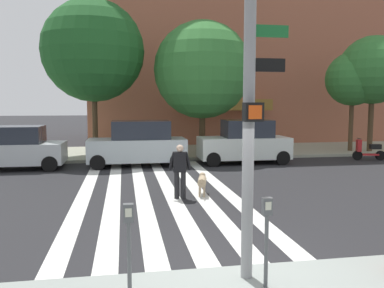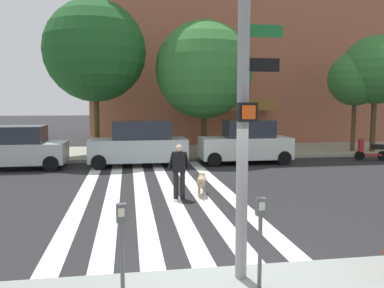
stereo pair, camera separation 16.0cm
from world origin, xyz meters
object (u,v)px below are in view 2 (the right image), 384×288
at_px(street_tree_nearest, 95,51).
at_px(street_tree_furthest, 376,70).
at_px(traffic_light_pole, 245,59).
at_px(parking_meter_curbside, 260,230).
at_px(street_tree_further, 355,79).
at_px(street_tree_middle, 204,70).
at_px(pedestrian_dog_walker, 179,168).
at_px(parked_scooter, 371,151).
at_px(parked_car_third_in_line, 246,143).
at_px(dog_on_leash, 202,181).
at_px(parking_meter_second_along, 122,238).
at_px(parked_car_behind_first, 139,144).
at_px(parked_car_near_curb, 12,148).

relative_size(street_tree_nearest, street_tree_furthest, 1.23).
xyz_separation_m(traffic_light_pole, parking_meter_curbside, (0.17, -0.34, -2.49)).
xyz_separation_m(street_tree_nearest, street_tree_further, (14.21, -0.23, -1.28)).
relative_size(street_tree_middle, pedestrian_dog_walker, 4.23).
height_order(parked_scooter, pedestrian_dog_walker, pedestrian_dog_walker).
relative_size(traffic_light_pole, street_tree_furthest, 0.90).
bearing_deg(parked_car_third_in_line, parked_scooter, -1.73).
distance_m(parked_scooter, street_tree_further, 4.66).
bearing_deg(parked_car_third_in_line, dog_on_leash, -118.16).
relative_size(parking_meter_second_along, street_tree_nearest, 0.17).
xyz_separation_m(street_tree_middle, street_tree_furthest, (9.66, -0.12, 0.12)).
height_order(street_tree_nearest, street_tree_further, street_tree_nearest).
height_order(street_tree_furthest, dog_on_leash, street_tree_furthest).
xyz_separation_m(parking_meter_curbside, parked_car_behind_first, (-1.40, 12.71, -0.03)).
height_order(parked_car_behind_first, street_tree_further, street_tree_further).
xyz_separation_m(parking_meter_second_along, parked_car_third_in_line, (5.63, 12.71, -0.05)).
xyz_separation_m(parking_meter_curbside, parking_meter_second_along, (-2.00, -0.01, 0.00)).
height_order(parked_car_third_in_line, street_tree_middle, street_tree_middle).
relative_size(parked_car_behind_first, street_tree_middle, 0.63).
relative_size(traffic_light_pole, dog_on_leash, 5.21).
height_order(traffic_light_pole, parked_car_third_in_line, traffic_light_pole).
height_order(parked_car_near_curb, street_tree_middle, street_tree_middle).
relative_size(traffic_light_pole, street_tree_middle, 0.84).
bearing_deg(street_tree_furthest, parking_meter_second_along, -132.65).
bearing_deg(parking_meter_second_along, parking_meter_curbside, 0.23).
height_order(parked_car_behind_first, street_tree_nearest, street_tree_nearest).
xyz_separation_m(parked_car_behind_first, pedestrian_dog_walker, (1.00, -6.48, -0.07)).
bearing_deg(street_tree_nearest, street_tree_further, -0.92).
xyz_separation_m(parked_car_near_curb, parked_scooter, (16.99, -0.20, -0.42)).
bearing_deg(parking_meter_second_along, traffic_light_pole, 10.71).
bearing_deg(parking_meter_curbside, street_tree_middle, 82.27).
xyz_separation_m(parking_meter_second_along, street_tree_nearest, (-1.48, 15.48, 4.45)).
bearing_deg(street_tree_further, street_tree_nearest, 179.08).
bearing_deg(parked_car_behind_first, street_tree_furthest, 9.31).
height_order(parking_meter_curbside, parking_meter_second_along, same).
height_order(traffic_light_pole, dog_on_leash, traffic_light_pole).
xyz_separation_m(parked_car_near_curb, street_tree_furthest, (18.59, 2.15, 3.77)).
xyz_separation_m(street_tree_middle, pedestrian_dog_walker, (-2.43, -8.74, -3.63)).
bearing_deg(street_tree_middle, traffic_light_pole, -98.54).
distance_m(pedestrian_dog_walker, dog_on_leash, 0.96).
distance_m(parked_scooter, street_tree_nearest, 14.77).
xyz_separation_m(traffic_light_pole, parked_car_near_curb, (-6.73, 12.37, -2.62)).
bearing_deg(parking_meter_curbside, parked_car_third_in_line, 74.05).
height_order(street_tree_middle, pedestrian_dog_walker, street_tree_middle).
bearing_deg(parked_car_third_in_line, pedestrian_dog_walker, -121.87).
bearing_deg(dog_on_leash, street_tree_nearest, 113.32).
bearing_deg(parked_scooter, dog_on_leash, -148.65).
relative_size(parked_car_behind_first, street_tree_nearest, 0.56).
bearing_deg(parked_car_near_curb, traffic_light_pole, -61.44).
distance_m(parked_car_third_in_line, dog_on_leash, 6.97).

